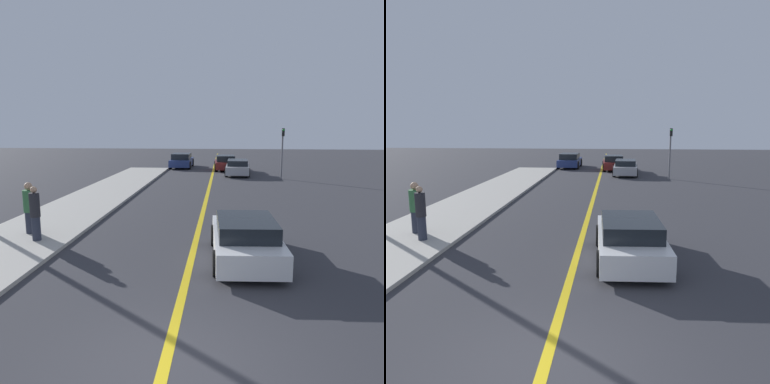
# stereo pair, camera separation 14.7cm
# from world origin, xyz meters

# --- Properties ---
(ground_plane) EXTENTS (120.00, 120.00, 0.00)m
(ground_plane) POSITION_xyz_m (0.00, 0.00, 0.00)
(ground_plane) COLOR #333338
(road_center_line) EXTENTS (0.20, 60.00, 0.01)m
(road_center_line) POSITION_xyz_m (0.00, 18.00, 0.00)
(road_center_line) COLOR gold
(road_center_line) RESTS_ON ground_plane
(sidewalk_left) EXTENTS (3.48, 28.06, 0.12)m
(sidewalk_left) POSITION_xyz_m (-5.77, 14.03, 0.06)
(sidewalk_left) COLOR #ADA89E
(sidewalk_left) RESTS_ON ground_plane
(car_near_right_lane) EXTENTS (2.06, 4.09, 1.24)m
(car_near_right_lane) POSITION_xyz_m (1.53, 5.13, 0.61)
(car_near_right_lane) COLOR silver
(car_near_right_lane) RESTS_ON ground_plane
(car_ahead_center) EXTENTS (2.01, 4.54, 1.21)m
(car_ahead_center) POSITION_xyz_m (1.97, 24.45, 0.60)
(car_ahead_center) COLOR #9E9EA3
(car_ahead_center) RESTS_ON ground_plane
(car_far_distant) EXTENTS (2.01, 3.90, 1.30)m
(car_far_distant) POSITION_xyz_m (1.02, 27.69, 0.63)
(car_far_distant) COLOR maroon
(car_far_distant) RESTS_ON ground_plane
(car_parked_left_lot) EXTENTS (2.01, 4.38, 1.33)m
(car_parked_left_lot) POSITION_xyz_m (-3.02, 29.46, 0.65)
(car_parked_left_lot) COLOR navy
(car_parked_left_lot) RESTS_ON ground_plane
(pedestrian_near_curb) EXTENTS (0.32, 0.32, 1.76)m
(pedestrian_near_curb) POSITION_xyz_m (-5.10, 6.08, 1.01)
(pedestrian_near_curb) COLOR #282D3D
(pedestrian_near_curb) RESTS_ON sidewalk_left
(pedestrian_mid_group) EXTENTS (0.41, 0.41, 1.77)m
(pedestrian_mid_group) POSITION_xyz_m (-5.71, 6.89, 0.99)
(pedestrian_mid_group) COLOR #282D3D
(pedestrian_mid_group) RESTS_ON sidewalk_left
(traffic_light) EXTENTS (0.18, 0.40, 3.64)m
(traffic_light) POSITION_xyz_m (5.05, 22.20, 2.26)
(traffic_light) COLOR slate
(traffic_light) RESTS_ON ground_plane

